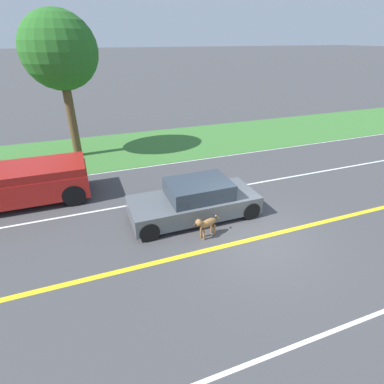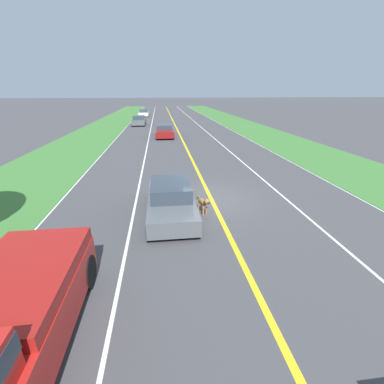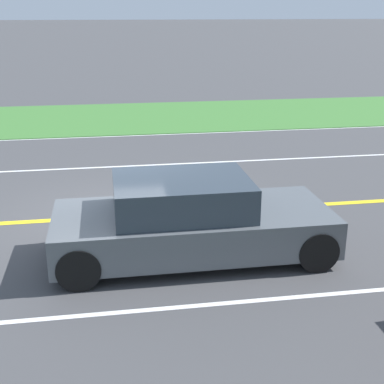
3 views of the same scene
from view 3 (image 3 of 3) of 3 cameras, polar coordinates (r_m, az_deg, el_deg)
name	(u,v)px [view 3 (image 3 of 3)]	position (r m, az deg, el deg)	size (l,w,h in m)	color
ground_plane	(106,217)	(10.49, -9.14, -2.68)	(400.00, 400.00, 0.00)	#424244
centre_divider_line	(106,217)	(10.49, -9.14, -2.66)	(0.18, 160.00, 0.01)	yellow
lane_edge_line_left	(103,136)	(17.20, -9.43, 5.86)	(0.14, 160.00, 0.01)	white
lane_dash_same_dir	(109,313)	(7.34, -8.80, -12.66)	(0.10, 160.00, 0.01)	white
lane_dash_oncoming	(104,167)	(13.81, -9.32, 2.63)	(0.10, 160.00, 0.01)	white
grass_verge_left	(103,118)	(20.13, -9.49, 7.79)	(6.00, 160.00, 0.03)	#3D7533
ego_car	(190,220)	(8.56, -0.21, -3.04)	(1.87, 4.41, 1.33)	#51565B
dog	(186,200)	(9.82, -0.63, -0.84)	(0.45, 1.09, 0.79)	olive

